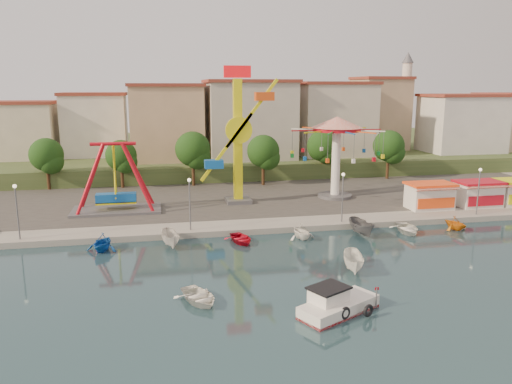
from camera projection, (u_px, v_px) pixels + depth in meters
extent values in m
plane|color=#132836|center=(304.00, 277.00, 39.20)|extent=(200.00, 200.00, 0.00)
cube|color=#9E998E|center=(214.00, 161.00, 98.62)|extent=(200.00, 100.00, 0.60)
cube|color=#4C4944|center=(241.00, 192.00, 67.85)|extent=(90.00, 28.00, 0.01)
cube|color=#384C26|center=(212.00, 151.00, 103.17)|extent=(200.00, 60.00, 3.00)
cube|color=#59595E|center=(117.00, 210.00, 57.49)|extent=(10.00, 5.00, 0.30)
cube|color=#1356AB|center=(116.00, 198.00, 57.19)|extent=(4.50, 1.40, 1.00)
cylinder|color=#B70E1B|center=(113.00, 144.00, 55.90)|extent=(5.00, 0.40, 0.40)
cube|color=#59595E|center=(238.00, 200.00, 61.83)|extent=(3.00, 3.00, 0.50)
cube|color=yellow|center=(238.00, 142.00, 60.32)|extent=(1.00, 1.00, 15.00)
cube|color=red|center=(237.00, 72.00, 58.59)|extent=(3.20, 0.50, 1.40)
cylinder|color=yellow|center=(239.00, 130.00, 59.24)|extent=(3.20, 0.50, 3.20)
cube|color=yellow|center=(252.00, 113.00, 58.93)|extent=(6.40, 0.35, 8.12)
cube|color=#DA4813|center=(264.00, 96.00, 58.81)|extent=(2.20, 1.20, 1.00)
cylinder|color=#59595E|center=(335.00, 196.00, 64.68)|extent=(4.40, 4.40, 0.40)
cylinder|color=white|center=(336.00, 163.00, 63.79)|extent=(1.10, 1.10, 9.00)
cylinder|color=#B70E1B|center=(337.00, 129.00, 62.89)|extent=(6.00, 6.00, 0.50)
cone|color=red|center=(337.00, 122.00, 62.71)|extent=(6.40, 6.40, 1.40)
cube|color=white|center=(429.00, 197.00, 58.44)|extent=(5.00, 3.00, 2.80)
cube|color=#FA4A16|center=(430.00, 184.00, 58.12)|extent=(5.40, 3.40, 0.25)
cube|color=red|center=(438.00, 190.00, 56.56)|extent=(5.00, 0.77, 0.43)
cube|color=white|center=(478.00, 195.00, 59.66)|extent=(5.00, 3.00, 2.80)
cube|color=#AF0E1E|center=(479.00, 182.00, 59.33)|extent=(5.40, 3.40, 0.25)
cube|color=red|center=(488.00, 188.00, 57.77)|extent=(5.00, 0.77, 0.43)
cylinder|color=#59595E|center=(17.00, 214.00, 46.46)|extent=(0.14, 0.14, 5.00)
cylinder|color=#59595E|center=(190.00, 206.00, 49.50)|extent=(0.14, 0.14, 5.00)
cylinder|color=#59595E|center=(342.00, 199.00, 52.55)|extent=(0.14, 0.14, 5.00)
cylinder|color=#59595E|center=(478.00, 193.00, 55.59)|extent=(0.14, 0.14, 5.00)
cylinder|color=#382314|center=(48.00, 177.00, 69.23)|extent=(0.44, 0.44, 3.60)
sphere|color=black|center=(46.00, 155.00, 68.59)|extent=(4.60, 4.60, 4.60)
cylinder|color=#382314|center=(122.00, 176.00, 70.45)|extent=(0.44, 0.44, 3.40)
sphere|color=black|center=(121.00, 155.00, 69.84)|extent=(4.35, 4.35, 4.35)
cylinder|color=#382314|center=(193.00, 172.00, 71.88)|extent=(0.44, 0.44, 3.92)
sphere|color=black|center=(193.00, 149.00, 71.18)|extent=(5.02, 5.02, 5.02)
cylinder|color=#382314|center=(263.00, 173.00, 72.42)|extent=(0.44, 0.44, 3.66)
sphere|color=black|center=(263.00, 151.00, 71.77)|extent=(4.68, 4.68, 4.68)
cylinder|color=#382314|center=(322.00, 167.00, 77.18)|extent=(0.44, 0.44, 3.80)
sphere|color=black|center=(323.00, 146.00, 76.50)|extent=(4.86, 4.86, 4.86)
cylinder|color=#382314|center=(388.00, 167.00, 77.34)|extent=(0.44, 0.44, 3.77)
sphere|color=black|center=(389.00, 146.00, 76.66)|extent=(4.83, 4.83, 4.83)
cube|color=beige|center=(5.00, 125.00, 75.19)|extent=(9.26, 9.53, 11.87)
cube|color=silver|center=(93.00, 132.00, 82.92)|extent=(12.33, 9.01, 8.63)
cube|color=tan|center=(173.00, 122.00, 85.70)|extent=(11.95, 9.28, 11.23)
cube|color=beige|center=(255.00, 129.00, 85.50)|extent=(12.59, 10.50, 9.20)
cube|color=beige|center=(323.00, 126.00, 91.32)|extent=(10.75, 9.23, 9.24)
cube|color=tan|center=(396.00, 120.00, 91.85)|extent=(12.77, 10.96, 11.21)
cube|color=silver|center=(459.00, 117.00, 92.48)|extent=(8.23, 8.98, 12.36)
cube|color=beige|center=(497.00, 124.00, 99.84)|extent=(11.59, 10.93, 8.76)
cylinder|color=silver|center=(405.00, 106.00, 95.56)|extent=(1.80, 1.80, 16.00)
cylinder|color=#59595E|center=(407.00, 79.00, 94.52)|extent=(2.80, 2.80, 0.30)
cone|color=#59595E|center=(408.00, 57.00, 93.69)|extent=(2.20, 2.20, 2.00)
cube|color=white|center=(339.00, 308.00, 33.00)|extent=(6.10, 4.60, 1.03)
cube|color=#B70E1B|center=(339.00, 312.00, 33.06)|extent=(6.10, 4.60, 0.18)
cube|color=white|center=(329.00, 296.00, 32.80)|extent=(2.83, 2.59, 1.03)
cube|color=black|center=(329.00, 288.00, 32.68)|extent=(3.14, 2.90, 0.14)
torus|color=black|center=(345.00, 313.00, 31.86)|extent=(0.88, 0.61, 0.87)
torus|color=black|center=(368.00, 311.00, 32.23)|extent=(0.88, 0.61, 0.87)
imported|color=white|center=(199.00, 297.00, 34.64)|extent=(4.02, 4.63, 0.80)
imported|color=silver|center=(329.00, 302.00, 34.00)|extent=(3.88, 3.68, 0.65)
imported|color=white|center=(354.00, 262.00, 40.31)|extent=(2.61, 4.37, 1.59)
imported|color=#1455B1|center=(102.00, 242.00, 45.34)|extent=(3.59, 3.87, 1.68)
imported|color=beige|center=(171.00, 239.00, 46.53)|extent=(2.07, 4.18, 1.55)
imported|color=red|center=(241.00, 239.00, 47.87)|extent=(3.30, 4.11, 0.76)
imported|color=white|center=(301.00, 231.00, 48.94)|extent=(3.24, 3.52, 1.55)
imported|color=#515256|center=(362.00, 227.00, 50.13)|extent=(1.97, 4.38, 1.64)
imported|color=white|center=(407.00, 228.00, 51.16)|extent=(3.53, 4.51, 0.85)
imported|color=orange|center=(455.00, 223.00, 52.13)|extent=(3.05, 3.31, 1.46)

